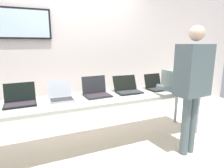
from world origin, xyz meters
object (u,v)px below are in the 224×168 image
at_px(workbench, 98,100).
at_px(laptop_station_4, 128,89).
at_px(person, 192,79).
at_px(equipment_box, 178,78).
at_px(laptop_station_3, 96,91).
at_px(laptop_station_5, 156,86).
at_px(laptop_station_1, 20,100).
at_px(laptop_station_2, 61,95).

bearing_deg(workbench, laptop_station_4, 8.32).
bearing_deg(person, equipment_box, 59.29).
xyz_separation_m(laptop_station_3, laptop_station_4, (0.50, -0.00, -0.01)).
distance_m(equipment_box, laptop_station_3, 1.48).
bearing_deg(laptop_station_5, equipment_box, 2.10).
relative_size(laptop_station_5, person, 0.19).
bearing_deg(laptop_station_4, laptop_station_1, 179.94).
distance_m(laptop_station_2, laptop_station_5, 1.50).
bearing_deg(workbench, laptop_station_1, 175.58).
bearing_deg(equipment_box, laptop_station_2, 179.73).
relative_size(laptop_station_4, laptop_station_5, 1.22).
bearing_deg(laptop_station_1, equipment_box, -0.16).
relative_size(workbench, laptop_station_2, 11.22).
xyz_separation_m(equipment_box, laptop_station_1, (-2.45, 0.01, -0.09)).
distance_m(equipment_box, laptop_station_4, 0.98).
height_order(workbench, laptop_station_2, laptop_station_2).
height_order(equipment_box, laptop_station_3, equipment_box).
xyz_separation_m(workbench, laptop_station_4, (0.50, 0.07, 0.10)).
distance_m(laptop_station_1, person, 2.17).
distance_m(laptop_station_1, laptop_station_5, 1.99).
bearing_deg(laptop_station_2, laptop_station_1, -179.73).
distance_m(equipment_box, laptop_station_5, 0.48).
bearing_deg(laptop_station_4, person, -51.03).
xyz_separation_m(workbench, laptop_station_5, (1.01, 0.05, 0.10)).
relative_size(workbench, laptop_station_3, 9.33).
bearing_deg(laptop_station_1, workbench, -4.42).
distance_m(workbench, laptop_station_2, 0.51).
xyz_separation_m(laptop_station_3, person, (1.06, -0.70, 0.21)).
bearing_deg(workbench, laptop_station_5, 2.91).
height_order(laptop_station_1, laptop_station_4, laptop_station_1).
xyz_separation_m(laptop_station_2, laptop_station_5, (1.50, -0.03, -0.00)).
xyz_separation_m(workbench, laptop_station_3, (0.00, 0.08, 0.11)).
relative_size(laptop_station_1, person, 0.21).
bearing_deg(laptop_station_2, laptop_station_3, -0.13).
relative_size(laptop_station_2, laptop_station_5, 0.97).
height_order(laptop_station_3, person, person).
relative_size(workbench, laptop_station_5, 10.90).
xyz_separation_m(equipment_box, person, (-0.41, -0.69, 0.13)).
bearing_deg(equipment_box, laptop_station_5, -177.90).
bearing_deg(laptop_station_4, laptop_station_2, 179.78).
bearing_deg(laptop_station_4, equipment_box, -0.32).
bearing_deg(laptop_station_3, laptop_station_1, -179.93).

